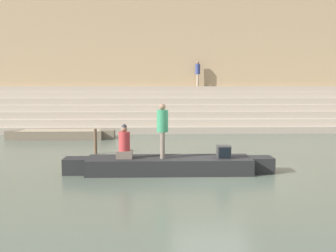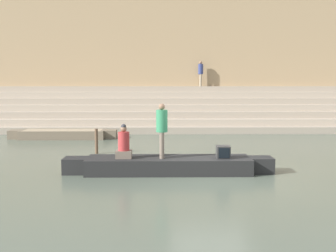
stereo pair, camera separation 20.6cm
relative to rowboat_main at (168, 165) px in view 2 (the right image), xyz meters
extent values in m
plane|color=#566051|center=(1.34, -0.30, -0.27)|extent=(120.00, 120.00, 0.00)
cube|color=tan|center=(1.34, 12.33, -0.08)|extent=(36.00, 5.27, 0.39)
cube|color=#B2A28D|center=(1.34, 12.70, 0.31)|extent=(36.00, 4.51, 0.39)
cube|color=tan|center=(1.34, 13.08, 0.69)|extent=(36.00, 3.76, 0.39)
cube|color=#B2A28D|center=(1.34, 13.46, 1.08)|extent=(36.00, 3.01, 0.39)
cube|color=tan|center=(1.34, 13.83, 1.46)|extent=(36.00, 2.26, 0.39)
cube|color=#B2A28D|center=(1.34, 14.21, 1.85)|extent=(36.00, 1.50, 0.39)
cube|color=tan|center=(1.34, 14.58, 2.23)|extent=(36.00, 0.75, 0.39)
cube|color=tan|center=(1.34, 15.56, 4.31)|extent=(34.20, 1.20, 9.17)
cube|color=brown|center=(1.34, 14.94, 0.03)|extent=(34.20, 0.12, 0.60)
cube|color=black|center=(0.00, 0.00, -0.02)|extent=(5.32, 1.26, 0.51)
cube|color=#2D2D2D|center=(0.00, 0.00, 0.22)|extent=(4.89, 1.16, 0.05)
cube|color=black|center=(3.03, 0.00, -0.02)|extent=(0.74, 0.69, 0.51)
cube|color=black|center=(-3.03, 0.00, -0.02)|extent=(0.74, 0.69, 0.51)
cylinder|color=olive|center=(-0.80, 0.73, 0.14)|extent=(2.48, 0.04, 0.04)
cylinder|color=#756656|center=(-0.21, 0.02, 0.67)|extent=(0.15, 0.15, 0.85)
cylinder|color=#756656|center=(-0.21, -0.18, 0.67)|extent=(0.15, 0.15, 0.85)
cylinder|color=#338456|center=(-0.21, -0.08, 1.45)|extent=(0.36, 0.36, 0.71)
sphere|color=#8C664C|center=(-0.21, -0.08, 1.90)|extent=(0.20, 0.20, 0.20)
cube|color=#756656|center=(-1.44, -0.09, 0.36)|extent=(0.51, 0.40, 0.25)
cylinder|color=#B23333|center=(-1.44, -0.09, 0.79)|extent=(0.36, 0.36, 0.60)
sphere|color=#8C664C|center=(-1.44, -0.09, 1.19)|extent=(0.20, 0.20, 0.20)
sphere|color=#333338|center=(-1.44, -0.09, 1.26)|extent=(0.17, 0.17, 0.17)
cube|color=#2D2D2D|center=(1.76, -0.15, 0.44)|extent=(0.43, 0.40, 0.41)
cube|color=black|center=(1.76, -0.36, 0.44)|extent=(0.35, 0.02, 0.33)
cube|color=#756651|center=(-5.46, 8.06, -0.04)|extent=(4.42, 1.30, 0.45)
cube|color=tan|center=(-5.46, 8.06, 0.16)|extent=(4.06, 1.20, 0.05)
cube|color=#756651|center=(-2.94, 8.06, -0.04)|extent=(0.62, 0.71, 0.45)
cube|color=#756651|center=(-7.98, 8.06, -0.04)|extent=(0.62, 0.71, 0.45)
cylinder|color=brown|center=(-2.94, 3.56, 0.25)|extent=(0.13, 0.13, 1.04)
cylinder|color=gray|center=(2.43, 14.68, 2.84)|extent=(0.14, 0.14, 0.83)
cylinder|color=gray|center=(2.43, 14.49, 2.84)|extent=(0.14, 0.14, 0.83)
cylinder|color=navy|center=(2.43, 14.58, 3.60)|extent=(0.34, 0.34, 0.69)
sphere|color=#8C664C|center=(2.43, 14.58, 4.05)|extent=(0.20, 0.20, 0.20)
camera|label=1|loc=(-0.40, -12.60, 2.66)|focal=42.00mm
camera|label=2|loc=(-0.19, -12.60, 2.66)|focal=42.00mm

